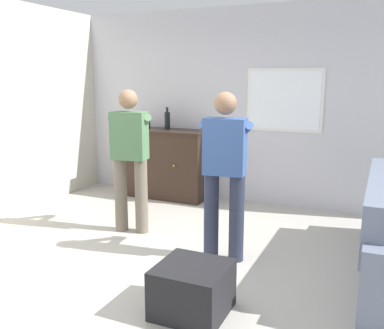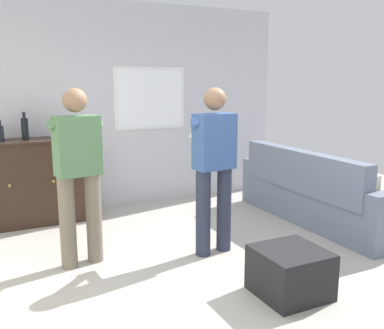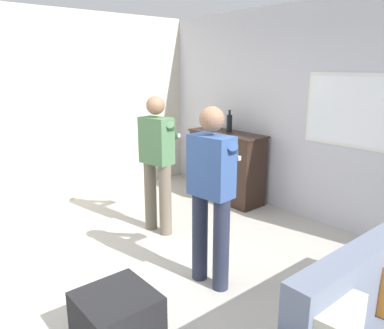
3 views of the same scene
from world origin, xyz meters
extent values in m
plane|color=#B2ADA3|center=(0.00, 0.00, 0.00)|extent=(10.40, 10.40, 0.00)
cube|color=silver|center=(0.00, 2.66, 1.40)|extent=(5.20, 0.12, 2.80)
cube|color=silver|center=(0.60, 2.60, 1.50)|extent=(1.05, 0.02, 0.87)
cube|color=white|center=(0.60, 2.59, 1.50)|extent=(0.97, 0.03, 0.79)
cube|color=slate|center=(1.88, 0.83, 0.67)|extent=(0.18, 2.05, 0.50)
cube|color=black|center=(-1.09, 2.30, 0.51)|extent=(1.22, 0.44, 1.02)
cube|color=black|center=(-1.09, 2.30, 1.03)|extent=(1.26, 0.48, 0.03)
sphere|color=#B79338|center=(-1.33, 2.06, 0.56)|extent=(0.04, 0.04, 0.04)
sphere|color=#B79338|center=(-0.84, 2.06, 0.56)|extent=(0.04, 0.04, 0.04)
cylinder|color=black|center=(-1.10, 2.36, 1.18)|extent=(0.08, 0.08, 0.26)
cylinder|color=black|center=(-1.10, 2.36, 1.33)|extent=(0.04, 0.04, 0.06)
cylinder|color=#262626|center=(-1.10, 2.36, 1.37)|extent=(0.04, 0.04, 0.02)
cylinder|color=black|center=(-1.37, 2.25, 1.14)|extent=(0.07, 0.07, 0.19)
cylinder|color=black|center=(-1.37, 2.25, 1.26)|extent=(0.03, 0.03, 0.06)
cylinder|color=#262626|center=(-1.37, 2.25, 1.30)|extent=(0.03, 0.03, 0.02)
cube|color=black|center=(0.63, -0.55, 0.20)|extent=(0.54, 0.54, 0.39)
cylinder|color=#6B6051|center=(-0.91, 0.79, 0.44)|extent=(0.15, 0.15, 0.88)
cylinder|color=#6B6051|center=(-0.65, 0.83, 0.44)|extent=(0.15, 0.15, 0.88)
cube|color=#4C754C|center=(-0.78, 0.81, 1.16)|extent=(0.43, 0.28, 0.55)
sphere|color=#8C664C|center=(-0.78, 0.81, 1.57)|extent=(0.22, 0.22, 0.22)
cylinder|color=#4C754C|center=(-0.92, 0.95, 1.27)|extent=(0.27, 0.43, 0.29)
cylinder|color=#4C754C|center=(-0.69, 0.98, 1.27)|extent=(0.37, 0.37, 0.29)
cube|color=white|center=(-0.83, 1.12, 1.18)|extent=(0.15, 0.06, 0.04)
cylinder|color=#282D42|center=(0.37, 0.49, 0.44)|extent=(0.15, 0.15, 0.88)
cylinder|color=#282D42|center=(0.62, 0.52, 0.44)|extent=(0.15, 0.15, 0.88)
cube|color=#385693|center=(0.50, 0.51, 1.16)|extent=(0.42, 0.26, 0.55)
sphere|color=#8C664C|center=(0.50, 0.51, 1.57)|extent=(0.22, 0.22, 0.22)
cylinder|color=#385693|center=(0.36, 0.66, 1.27)|extent=(0.29, 0.43, 0.29)
cylinder|color=#385693|center=(0.59, 0.68, 1.27)|extent=(0.36, 0.38, 0.29)
cube|color=white|center=(0.46, 0.83, 1.18)|extent=(0.15, 0.06, 0.04)
camera|label=1|loc=(1.89, -3.34, 1.81)|focal=40.00mm
camera|label=2|loc=(-1.53, -3.15, 1.73)|focal=40.00mm
camera|label=3|loc=(2.82, -1.66, 2.01)|focal=35.00mm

